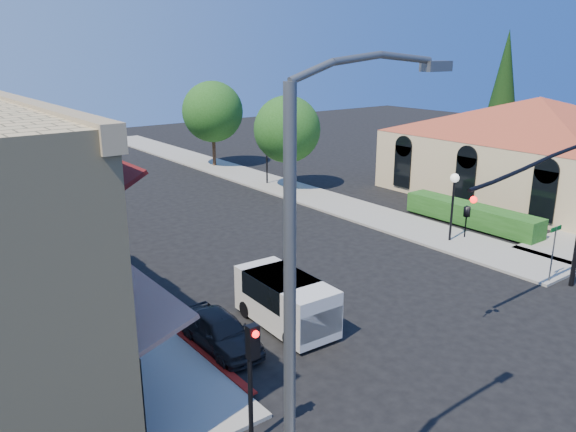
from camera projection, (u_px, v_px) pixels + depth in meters
ground at (491, 364)px, 17.52m from camera, size 120.00×120.00×0.00m
sidewalk_right at (247, 176)px, 43.13m from camera, size 3.50×50.00×0.12m
curb_red_strip at (174, 331)px, 19.57m from camera, size 0.25×10.00×0.06m
mission_building at (535, 137)px, 38.02m from camera, size 30.12×30.12×6.40m
hedge at (470, 226)px, 31.19m from camera, size 1.40×8.00×1.10m
conifer_far at (504, 88)px, 45.72m from camera, size 3.20×3.20×11.00m
street_tree_a at (287, 129)px, 38.18m from camera, size 4.56×4.56×6.48m
street_tree_b at (213, 112)px, 45.68m from camera, size 4.94×4.94×7.02m
signal_mast_arm at (558, 199)px, 20.90m from camera, size 8.01×0.39×6.00m
secondary_signal at (252, 363)px, 13.26m from camera, size 0.28×0.42×3.32m
cobra_streetlight at (307, 315)px, 9.15m from camera, size 3.60×0.25×9.31m
street_name_sign at (554, 245)px, 23.08m from camera, size 0.80×0.06×2.50m
lamppost_left_near at (123, 268)px, 17.86m from camera, size 0.44×0.44×3.57m
lamppost_left_far at (17, 186)px, 28.50m from camera, size 0.44×0.44×3.57m
lamppost_right_near at (454, 190)px, 27.78m from camera, size 0.44×0.44×3.57m
lamppost_right_far at (267, 147)px, 39.94m from camera, size 0.44×0.44×3.57m
white_van at (286, 299)px, 19.62m from camera, size 1.95×4.16×1.82m
parked_car_a at (220, 331)px, 18.28m from camera, size 1.50×3.68×1.25m
parked_car_b at (87, 234)px, 28.19m from camera, size 1.20×3.26×1.07m
parked_car_c at (82, 207)px, 32.81m from camera, size 1.86×4.00×1.13m
parked_car_d at (47, 204)px, 33.51m from camera, size 2.38×4.23×1.11m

